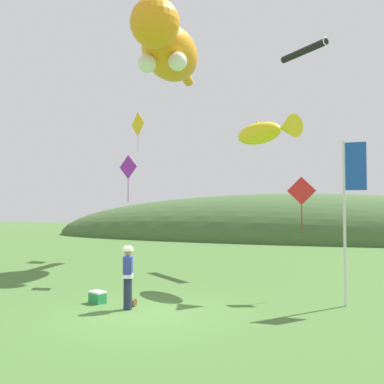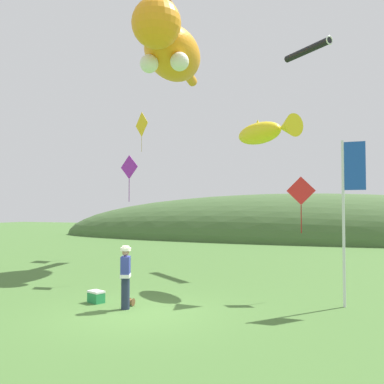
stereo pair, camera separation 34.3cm
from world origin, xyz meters
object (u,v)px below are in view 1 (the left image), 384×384
object	(u,v)px
picnic_cooler	(97,297)
kite_tube_streamer	(304,51)
festival_attendant	(128,275)
kite_fish_windsock	(264,132)
kite_diamond_violet	(128,168)
festival_banner_pole	(349,197)
kite_diamond_red	(301,192)
kite_diamond_gold	(138,124)
kite_spool	(134,302)
kite_giant_cat	(168,50)

from	to	relation	value
picnic_cooler	kite_tube_streamer	bearing A→B (deg)	65.77
festival_attendant	kite_tube_streamer	bearing A→B (deg)	71.82
festival_attendant	kite_fish_windsock	size ratio (longest dim) A/B	0.62
kite_fish_windsock	kite_diamond_violet	size ratio (longest dim) A/B	1.55
festival_banner_pole	kite_diamond_red	size ratio (longest dim) A/B	2.65
kite_diamond_gold	kite_diamond_violet	world-z (taller)	kite_diamond_gold
kite_spool	kite_fish_windsock	size ratio (longest dim) A/B	0.08
kite_fish_windsock	kite_diamond_red	world-z (taller)	kite_fish_windsock
festival_attendant	kite_tube_streamer	size ratio (longest dim) A/B	0.68
kite_spool	kite_giant_cat	world-z (taller)	kite_giant_cat
festival_banner_pole	kite_diamond_violet	size ratio (longest dim) A/B	2.60
kite_spool	picnic_cooler	xyz separation A→B (m)	(-1.20, -0.02, 0.07)
festival_banner_pole	kite_giant_cat	size ratio (longest dim) A/B	0.52
picnic_cooler	kite_diamond_violet	size ratio (longest dim) A/B	0.31
kite_diamond_violet	kite_fish_windsock	bearing A→B (deg)	7.52
kite_fish_windsock	kite_diamond_red	xyz separation A→B (m)	(1.45, -1.44, -2.27)
kite_spool	kite_tube_streamer	size ratio (longest dim) A/B	0.09
festival_attendant	kite_diamond_violet	distance (m)	5.89
festival_banner_pole	kite_diamond_gold	size ratio (longest dim) A/B	2.00
festival_banner_pole	kite_fish_windsock	xyz separation A→B (m)	(-2.90, 2.32, 2.49)
festival_banner_pole	kite_diamond_gold	xyz separation A→B (m)	(-11.84, 9.51, 4.72)
festival_attendant	kite_tube_streamer	xyz separation A→B (m)	(3.82, 11.62, 9.98)
kite_spool	kite_diamond_red	bearing A→B (deg)	33.84
festival_attendant	picnic_cooler	distance (m)	1.51
kite_spool	kite_giant_cat	bearing A→B (deg)	106.39
festival_banner_pole	kite_fish_windsock	world-z (taller)	kite_fish_windsock
kite_fish_windsock	kite_giant_cat	bearing A→B (deg)	148.97
kite_spool	picnic_cooler	world-z (taller)	picnic_cooler
picnic_cooler	kite_diamond_gold	world-z (taller)	kite_diamond_gold
picnic_cooler	kite_diamond_red	distance (m)	7.18
festival_attendant	kite_spool	xyz separation A→B (m)	(-0.04, 0.41, -0.84)
kite_spool	kite_giant_cat	distance (m)	13.09
festival_attendant	kite_diamond_red	world-z (taller)	kite_diamond_red
festival_attendant	kite_giant_cat	bearing A→B (deg)	105.83
festival_attendant	kite_fish_windsock	bearing A→B (deg)	58.38
kite_tube_streamer	kite_diamond_red	world-z (taller)	kite_tube_streamer
kite_diamond_gold	kite_diamond_red	bearing A→B (deg)	-39.69
kite_fish_windsock	kite_diamond_gold	bearing A→B (deg)	141.21
festival_banner_pole	kite_diamond_gold	distance (m)	15.90
festival_banner_pole	kite_giant_cat	xyz separation A→B (m)	(-8.16, 5.49, 7.37)
kite_diamond_gold	festival_banner_pole	bearing A→B (deg)	-38.77
kite_tube_streamer	kite_diamond_violet	size ratio (longest dim) A/B	1.41
kite_giant_cat	kite_diamond_violet	size ratio (longest dim) A/B	4.98
kite_spool	kite_fish_windsock	distance (m)	7.71
festival_banner_pole	kite_diamond_violet	bearing A→B (deg)	168.72
kite_diamond_violet	kite_giant_cat	bearing A→B (deg)	89.92
kite_giant_cat	kite_diamond_red	distance (m)	10.83
kite_spool	kite_tube_streamer	xyz separation A→B (m)	(3.85, 11.21, 10.82)
festival_attendant	festival_banner_pole	world-z (taller)	festival_banner_pole
kite_spool	picnic_cooler	distance (m)	1.20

